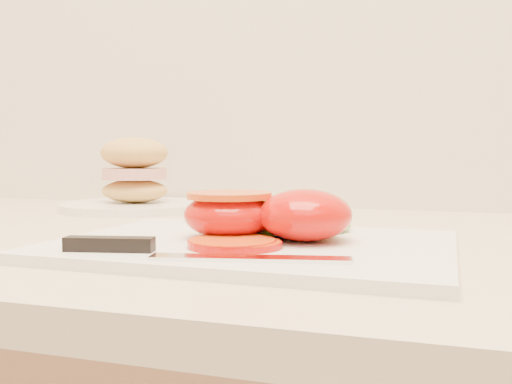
% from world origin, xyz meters
% --- Properties ---
extents(cutting_board, '(0.36, 0.27, 0.01)m').
position_xyz_m(cutting_board, '(-0.58, 1.57, 0.94)').
color(cutting_board, silver).
rests_on(cutting_board, counter).
extents(tomato_half_dome, '(0.09, 0.09, 0.05)m').
position_xyz_m(tomato_half_dome, '(-0.54, 1.58, 0.96)').
color(tomato_half_dome, '#C80500').
rests_on(tomato_half_dome, cutting_board).
extents(tomato_half_cut, '(0.09, 0.09, 0.04)m').
position_xyz_m(tomato_half_cut, '(-0.61, 1.58, 0.96)').
color(tomato_half_cut, '#C80500').
rests_on(tomato_half_cut, cutting_board).
extents(tomato_slice_0, '(0.08, 0.08, 0.01)m').
position_xyz_m(tomato_slice_0, '(-0.59, 1.53, 0.94)').
color(tomato_slice_0, '#CD591B').
rests_on(tomato_slice_0, cutting_board).
extents(tomato_slice_1, '(0.07, 0.07, 0.01)m').
position_xyz_m(tomato_slice_1, '(-0.58, 1.53, 0.94)').
color(tomato_slice_1, '#CD591B').
rests_on(tomato_slice_1, cutting_board).
extents(lettuce_leaf_0, '(0.18, 0.14, 0.03)m').
position_xyz_m(lettuce_leaf_0, '(-0.60, 1.64, 0.96)').
color(lettuce_leaf_0, '#8FC233').
rests_on(lettuce_leaf_0, cutting_board).
extents(lettuce_leaf_1, '(0.13, 0.13, 0.02)m').
position_xyz_m(lettuce_leaf_1, '(-0.55, 1.65, 0.95)').
color(lettuce_leaf_1, '#8FC233').
rests_on(lettuce_leaf_1, cutting_board).
extents(knife, '(0.24, 0.05, 0.01)m').
position_xyz_m(knife, '(-0.63, 1.48, 0.94)').
color(knife, silver).
rests_on(knife, cutting_board).
extents(sandwich_plate, '(0.24, 0.24, 0.12)m').
position_xyz_m(sandwich_plate, '(-0.88, 1.87, 0.97)').
color(sandwich_plate, white).
rests_on(sandwich_plate, counter).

